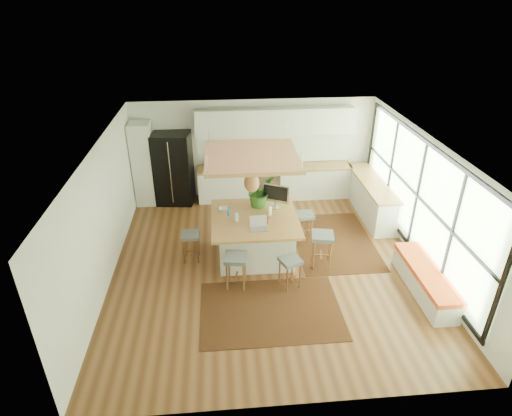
{
  "coord_description": "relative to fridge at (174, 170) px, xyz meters",
  "views": [
    {
      "loc": [
        -0.91,
        -7.5,
        5.37
      ],
      "look_at": [
        -0.2,
        0.5,
        1.1
      ],
      "focal_mm": 29.78,
      "sensor_mm": 36.0,
      "label": 1
    }
  ],
  "objects": [
    {
      "name": "upper_cabinets",
      "position": [
        2.73,
        0.14,
        1.22
      ],
      "size": [
        4.2,
        0.34,
        0.7
      ],
      "primitive_type": "cube",
      "color": "silver",
      "rests_on": "wall_back"
    },
    {
      "name": "stool_near_right",
      "position": [
        2.53,
        -3.98,
        -0.57
      ],
      "size": [
        0.5,
        0.5,
        0.65
      ],
      "primitive_type": null,
      "rotation": [
        0.0,
        0.0,
        0.38
      ],
      "color": "#4E5456",
      "rests_on": "floor"
    },
    {
      "name": "right_counter_base",
      "position": [
        5.11,
        -1.18,
        -0.49
      ],
      "size": [
        0.6,
        2.5,
        0.88
      ],
      "primitive_type": "cube",
      "color": "silver",
      "rests_on": "floor"
    },
    {
      "name": "island_bowl",
      "position": [
        1.29,
        -2.39,
        0.03
      ],
      "size": [
        0.23,
        0.23,
        0.05
      ],
      "primitive_type": "imported",
      "rotation": [
        0.0,
        0.0,
        -0.04
      ],
      "color": "white",
      "rests_on": "island"
    },
    {
      "name": "stool_right_back",
      "position": [
        3.16,
        -2.24,
        -0.57
      ],
      "size": [
        0.41,
        0.41,
        0.66
      ],
      "primitive_type": null,
      "rotation": [
        0.0,
        0.0,
        1.63
      ],
      "color": "#4E5456",
      "rests_on": "floor"
    },
    {
      "name": "stool_right_front",
      "position": [
        3.32,
        -3.32,
        -0.57
      ],
      "size": [
        0.52,
        0.52,
        0.76
      ],
      "primitive_type": null,
      "rotation": [
        0.0,
        0.0,
        1.38
      ],
      "color": "#4E5456",
      "rests_on": "floor"
    },
    {
      "name": "island_bottle_2",
      "position": [
        2.19,
        -3.08,
        0.1
      ],
      "size": [
        0.07,
        0.07,
        0.19
      ],
      "primitive_type": "cylinder",
      "color": "brown",
      "rests_on": "island"
    },
    {
      "name": "island_bottle_0",
      "position": [
        1.39,
        -2.68,
        0.1
      ],
      "size": [
        0.07,
        0.07,
        0.19
      ],
      "primitive_type": "cylinder",
      "color": "#2E78BA",
      "rests_on": "island"
    },
    {
      "name": "wall_back",
      "position": [
        2.18,
        0.32,
        0.42
      ],
      "size": [
        6.5,
        0.0,
        6.5
      ],
      "primitive_type": "plane",
      "rotation": [
        1.57,
        0.0,
        0.0
      ],
      "color": "silver",
      "rests_on": "ground"
    },
    {
      "name": "island_bottle_3",
      "position": [
        2.29,
        -2.73,
        0.1
      ],
      "size": [
        0.07,
        0.07,
        0.19
      ],
      "primitive_type": "cylinder",
      "color": "white",
      "rests_on": "island"
    },
    {
      "name": "monitor",
      "position": [
        2.44,
        -2.38,
        0.26
      ],
      "size": [
        0.64,
        0.47,
        0.56
      ],
      "primitive_type": null,
      "rotation": [
        0.0,
        0.0,
        -0.47
      ],
      "color": "#A5A5AA",
      "rests_on": "island"
    },
    {
      "name": "wall_front",
      "position": [
        2.18,
        -6.68,
        0.42
      ],
      "size": [
        6.5,
        0.0,
        6.5
      ],
      "primitive_type": "plane",
      "rotation": [
        -1.57,
        0.0,
        0.0
      ],
      "color": "silver",
      "rests_on": "ground"
    },
    {
      "name": "island",
      "position": [
        1.94,
        -2.78,
        -0.46
      ],
      "size": [
        1.85,
        1.85,
        0.93
      ],
      "primitive_type": null,
      "color": "#996536",
      "rests_on": "floor"
    },
    {
      "name": "wall_left",
      "position": [
        -1.07,
        -3.18,
        0.42
      ],
      "size": [
        0.0,
        7.0,
        7.0
      ],
      "primitive_type": "plane",
      "rotation": [
        1.57,
        0.0,
        1.57
      ],
      "color": "silver",
      "rests_on": "ground"
    },
    {
      "name": "ceiling_panel",
      "position": [
        1.88,
        -2.78,
        1.12
      ],
      "size": [
        1.86,
        1.86,
        0.8
      ],
      "primitive_type": null,
      "color": "#996536",
      "rests_on": "ceiling"
    },
    {
      "name": "island_plant",
      "position": [
        2.08,
        -2.25,
        0.29
      ],
      "size": [
        0.98,
        0.99,
        0.57
      ],
      "primitive_type": "imported",
      "rotation": [
        0.0,
        0.0,
        0.71
      ],
      "color": "#1E4C19",
      "rests_on": "island"
    },
    {
      "name": "stool_left_side",
      "position": [
        0.56,
        -2.88,
        -0.57
      ],
      "size": [
        0.4,
        0.4,
        0.66
      ],
      "primitive_type": null,
      "rotation": [
        0.0,
        0.0,
        -1.6
      ],
      "color": "#4E5456",
      "rests_on": "floor"
    },
    {
      "name": "ceiling",
      "position": [
        2.18,
        -3.18,
        1.78
      ],
      "size": [
        7.0,
        7.0,
        0.0
      ],
      "primitive_type": "plane",
      "rotation": [
        3.14,
        0.0,
        0.0
      ],
      "color": "white",
      "rests_on": "ground"
    },
    {
      "name": "back_counter_base",
      "position": [
        2.73,
        0.0,
        -0.49
      ],
      "size": [
        4.2,
        0.6,
        0.88
      ],
      "primitive_type": "cube",
      "color": "silver",
      "rests_on": "floor"
    },
    {
      "name": "island_bottle_1",
      "position": [
        1.54,
        -2.93,
        0.1
      ],
      "size": [
        0.07,
        0.07,
        0.19
      ],
      "primitive_type": "cylinder",
      "color": "silver",
      "rests_on": "island"
    },
    {
      "name": "backsplash",
      "position": [
        2.73,
        0.3,
        0.43
      ],
      "size": [
        4.2,
        0.02,
        0.8
      ],
      "primitive_type": "cube",
      "color": "white",
      "rests_on": "wall_back"
    },
    {
      "name": "back_counter_top",
      "position": [
        2.73,
        0.0,
        -0.03
      ],
      "size": [
        4.24,
        0.64,
        0.05
      ],
      "primitive_type": "cube",
      "color": "#996536",
      "rests_on": "back_counter_base"
    },
    {
      "name": "floor",
      "position": [
        2.18,
        -3.18,
        -0.93
      ],
      "size": [
        7.0,
        7.0,
        0.0
      ],
      "primitive_type": "plane",
      "color": "#562F18",
      "rests_on": "ground"
    },
    {
      "name": "wall_right",
      "position": [
        5.43,
        -3.18,
        0.42
      ],
      "size": [
        0.0,
        7.0,
        7.0
      ],
      "primitive_type": "plane",
      "rotation": [
        1.57,
        0.0,
        -1.57
      ],
      "color": "silver",
      "rests_on": "ground"
    },
    {
      "name": "rug_right",
      "position": [
        3.82,
        -2.44,
        -0.92
      ],
      "size": [
        1.8,
        2.6,
        0.01
      ],
      "primitive_type": "cube",
      "color": "black",
      "rests_on": "floor"
    },
    {
      "name": "window_wall",
      "position": [
        5.4,
        -3.18,
        0.47
      ],
      "size": [
        0.1,
        6.2,
        2.6
      ],
      "primitive_type": null,
      "color": "black",
      "rests_on": "wall_right"
    },
    {
      "name": "range",
      "position": [
        2.48,
        0.0,
        -0.43
      ],
      "size": [
        0.76,
        0.62,
        1.0
      ],
      "primitive_type": null,
      "color": "#A5A5AA",
      "rests_on": "floor"
    },
    {
      "name": "fridge",
      "position": [
        0.0,
        0.0,
        0.0
      ],
      "size": [
        1.05,
        0.86,
        1.96
      ],
      "primitive_type": null,
      "rotation": [
        0.0,
        0.0,
        -0.11
      ],
      "color": "black",
      "rests_on": "floor"
    },
    {
      "name": "stool_near_left",
      "position": [
        1.48,
        -3.9,
        -0.57
      ],
      "size": [
        0.49,
        0.49,
        0.72
      ],
      "primitive_type": null,
      "rotation": [
        0.0,
        0.0,
        -0.15
      ],
      "color": "#4E5456",
      "rests_on": "floor"
    },
    {
      "name": "rug_near",
      "position": [
        2.08,
        -4.67,
        -0.92
      ],
      "size": [
        2.6,
        1.8,
        0.01
      ],
      "primitive_type": "cube",
      "color": "black",
      "rests_on": "floor"
    },
    {
      "name": "pantry",
      "position": [
        -0.77,
        0.0,
        0.2
      ],
      "size": [
        0.55,
        0.6,
        2.25
      ],
      "primitive_type": "cube",
      "color": "silver",
      "rests_on": "floor"
    },
    {
      "name": "window_bench",
      "position": [
        5.13,
        -4.38,
        -0.68
      ],
      "size": [
        0.52,
        2.0,
        0.5
      ],
      "primitive_type": null,
      "color": "silver",
      "rests_on": "floor"
    },
    {
      "name": "right_counter_top",
      "position": [
        5.11,
        -1.18,
        -0.03
      ],
      "size": [
        0.64,
        2.54,
        0.05
      ],
      "primitive_type": "cube",
      "color": "#996536",
      "rests_on": "right_counter_base"
    },
    {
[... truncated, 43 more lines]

